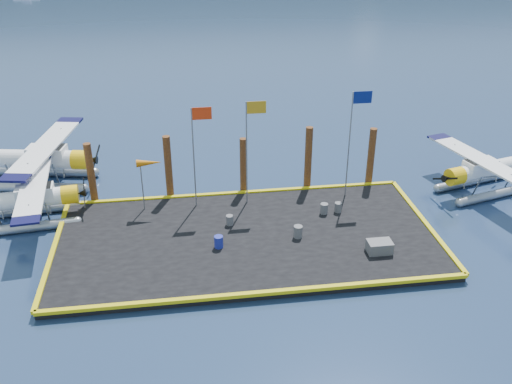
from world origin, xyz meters
TOP-DOWN VIEW (x-y plane):
  - ground at (0.00, 0.00)m, footprint 4000.00×4000.00m
  - dock at (0.00, 0.00)m, footprint 20.00×10.00m
  - dock_bumpers at (0.00, 0.00)m, footprint 20.25×10.25m
  - seaplane_b at (-11.77, 3.82)m, footprint 7.97×8.79m
  - seaplane_c at (-11.98, 8.78)m, footprint 9.35×10.22m
  - seaplane_d at (15.23, 3.76)m, footprint 8.13×8.78m
  - drum_1 at (2.68, -0.47)m, footprint 0.47×0.47m
  - drum_2 at (4.68, 1.82)m, footprint 0.43×0.43m
  - drum_3 at (-1.57, -0.87)m, footprint 0.46×0.46m
  - drum_4 at (5.53, 1.89)m, footprint 0.41×0.41m
  - drum_5 at (-0.78, 1.32)m, footprint 0.40×0.40m
  - crate at (6.49, -2.47)m, footprint 1.24×0.83m
  - flagpole_red at (-2.29, 3.80)m, footprint 1.14×0.08m
  - flagpole_yellow at (0.70, 3.80)m, footprint 1.14×0.08m
  - flagpole_blue at (6.70, 3.80)m, footprint 1.14×0.08m
  - windsock at (-5.03, 3.80)m, footprint 1.40×0.44m
  - piling_0 at (-8.50, 5.40)m, footprint 0.44×0.44m
  - piling_1 at (-4.00, 5.40)m, footprint 0.44×0.44m
  - piling_2 at (0.50, 5.40)m, footprint 0.44×0.44m
  - piling_3 at (4.50, 5.40)m, footprint 0.44×0.44m
  - piling_4 at (8.50, 5.40)m, footprint 0.44×0.44m

SIDE VIEW (x-z plane):
  - ground at x=0.00m, z-range 0.00..0.00m
  - dock at x=0.00m, z-range 0.00..0.40m
  - dock_bumpers at x=0.00m, z-range 0.40..0.58m
  - drum_5 at x=-0.78m, z-range 0.40..0.96m
  - drum_4 at x=5.53m, z-range 0.40..0.98m
  - drum_2 at x=4.68m, z-range 0.40..1.01m
  - crate at x=6.49m, z-range 0.40..1.02m
  - drum_3 at x=-1.57m, z-range 0.40..1.05m
  - drum_1 at x=2.68m, z-range 0.40..1.06m
  - seaplane_b at x=-11.77m, z-range -0.20..2.91m
  - seaplane_d at x=15.23m, z-range -0.20..2.92m
  - seaplane_c at x=-11.98m, z-range -0.23..3.38m
  - piling_2 at x=0.50m, z-range 0.00..3.80m
  - piling_0 at x=-8.50m, z-range 0.00..4.00m
  - piling_4 at x=8.50m, z-range 0.00..4.00m
  - piling_1 at x=-4.00m, z-range 0.00..4.20m
  - piling_3 at x=4.50m, z-range 0.00..4.30m
  - windsock at x=-5.03m, z-range 1.67..4.79m
  - flagpole_red at x=-2.29m, z-range 1.40..7.40m
  - flagpole_yellow at x=0.70m, z-range 1.41..7.61m
  - flagpole_blue at x=6.70m, z-range 1.44..7.94m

